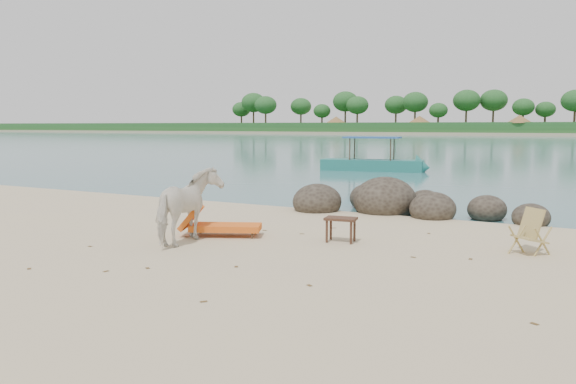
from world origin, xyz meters
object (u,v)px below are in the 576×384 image
side_table (341,231)px  boat_near (372,142)px  lounge_chair (226,224)px  cow (189,208)px  deck_chair (530,234)px  boulders (392,204)px

side_table → boat_near: size_ratio=0.10×
side_table → lounge_chair: (-2.38, -0.56, 0.03)m
cow → deck_chair: 6.41m
boulders → lounge_chair: bearing=-112.8°
cow → lounge_chair: 1.05m
cow → boat_near: size_ratio=0.29×
side_table → boulders: bearing=86.2°
boulders → cow: 6.32m
lounge_chair → deck_chair: deck_chair is taller
cow → boat_near: 19.93m
boulders → side_table: (0.31, -4.38, 0.01)m
boulders → boat_near: (-5.46, 13.81, 1.22)m
cow → side_table: size_ratio=2.86×
side_table → boat_near: (-5.77, 18.19, 1.21)m
boulders → deck_chair: 5.31m
boulders → boat_near: bearing=111.6°
lounge_chair → boat_near: 19.09m
side_table → cow: bearing=-158.5°
lounge_chair → side_table: bearing=-10.5°
deck_chair → boat_near: boat_near is taller
cow → side_table: cow is taller
boulders → boat_near: boat_near is taller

